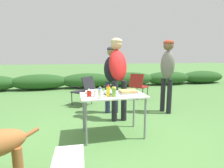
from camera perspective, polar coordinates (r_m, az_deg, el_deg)
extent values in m
plane|color=#4C7A3D|center=(3.25, 0.26, -16.29)|extent=(60.00, 60.00, 0.00)
ellipsoid|color=#234C1E|center=(7.97, -22.51, 0.63)|extent=(2.40, 0.90, 0.64)
ellipsoid|color=#234C1E|center=(7.89, -8.05, 1.15)|extent=(2.40, 0.90, 0.64)
ellipsoid|color=#234C1E|center=(8.31, 5.83, 1.58)|extent=(2.40, 0.90, 0.64)
ellipsoid|color=#234C1E|center=(9.15, 17.77, 1.88)|extent=(2.40, 0.90, 0.64)
ellipsoid|color=#234C1E|center=(10.32, 27.36, 2.06)|extent=(2.40, 0.90, 0.64)
cube|color=silver|center=(3.01, 0.27, -3.66)|extent=(1.10, 0.64, 0.02)
cylinder|color=gray|center=(2.79, -8.49, -12.76)|extent=(0.04, 0.04, 0.71)
cylinder|color=gray|center=(3.02, 10.75, -11.10)|extent=(0.04, 0.04, 0.71)
cylinder|color=gray|center=(3.30, -9.27, -9.32)|extent=(0.04, 0.04, 0.71)
cylinder|color=gray|center=(3.49, 7.15, -8.22)|extent=(0.04, 0.04, 0.71)
cube|color=#9E9EA3|center=(3.12, 5.29, -2.82)|extent=(0.33, 0.27, 0.02)
cube|color=tan|center=(3.11, 5.29, -2.32)|extent=(0.29, 0.23, 0.04)
cylinder|color=white|center=(3.10, -6.45, -2.66)|extent=(0.25, 0.25, 0.05)
ellipsoid|color=#99B2CC|center=(3.02, -0.49, -2.62)|extent=(0.25, 0.25, 0.08)
cylinder|color=white|center=(2.86, -5.22, -2.94)|extent=(0.08, 0.08, 0.12)
cylinder|color=yellow|center=(2.85, -1.25, -2.48)|extent=(0.06, 0.06, 0.16)
cone|color=red|center=(2.83, -1.26, -0.46)|extent=(0.05, 0.05, 0.04)
cylinder|color=olive|center=(2.82, 0.66, -2.82)|extent=(0.07, 0.07, 0.14)
cylinder|color=#D1CC47|center=(2.81, 0.67, -1.20)|extent=(0.06, 0.06, 0.02)
cylinder|color=silver|center=(2.71, -3.96, -3.21)|extent=(0.06, 0.06, 0.15)
cone|color=#194793|center=(2.69, -3.98, -1.20)|extent=(0.05, 0.05, 0.04)
cylinder|color=red|center=(2.87, -7.48, -3.04)|extent=(0.07, 0.07, 0.10)
cone|color=white|center=(2.86, -7.51, -1.75)|extent=(0.06, 0.06, 0.03)
cylinder|color=brown|center=(2.89, -3.97, -2.61)|extent=(0.07, 0.07, 0.13)
cone|color=gold|center=(2.88, -3.99, -0.98)|extent=(0.06, 0.06, 0.04)
cylinder|color=black|center=(3.75, 0.78, -5.67)|extent=(0.12, 0.12, 0.87)
cylinder|color=black|center=(3.81, 3.89, -5.49)|extent=(0.12, 0.12, 0.87)
ellipsoid|color=red|center=(3.79, 1.91, 6.17)|extent=(0.39, 0.53, 0.76)
sphere|color=tan|center=(3.92, 1.46, 12.81)|extent=(0.24, 0.24, 0.24)
ellipsoid|color=tan|center=(3.93, 1.47, 13.78)|extent=(0.25, 0.25, 0.14)
cylinder|color=black|center=(4.60, 16.26, -3.48)|extent=(0.12, 0.12, 0.84)
cylinder|color=black|center=(4.48, 18.19, -3.92)|extent=(0.12, 0.12, 0.84)
ellipsoid|color=slate|center=(4.44, 17.67, 5.95)|extent=(0.37, 0.43, 0.68)
sphere|color=brown|center=(4.44, 17.96, 11.85)|extent=(0.23, 0.23, 0.23)
ellipsoid|color=#993823|center=(4.45, 18.00, 12.68)|extent=(0.24, 0.24, 0.14)
cylinder|color=#232D4C|center=(4.30, -1.47, -4.46)|extent=(0.12, 0.12, 0.77)
cylinder|color=#232D4C|center=(4.34, 1.22, -4.36)|extent=(0.12, 0.12, 0.77)
ellipsoid|color=black|center=(4.21, -0.12, 4.86)|extent=(0.39, 0.29, 0.62)
sphere|color=#936B4C|center=(4.20, -0.12, 10.56)|extent=(0.21, 0.21, 0.21)
ellipsoid|color=#333338|center=(4.20, -0.12, 11.36)|extent=(0.22, 0.22, 0.13)
cylinder|color=#9E5B2D|center=(2.40, -28.01, -21.98)|extent=(0.08, 0.08, 0.39)
cylinder|color=#9E5B2D|center=(2.56, -28.97, -19.95)|extent=(0.08, 0.08, 0.39)
cylinder|color=#9E5B2D|center=(2.39, -25.14, -14.36)|extent=(0.21, 0.14, 0.12)
cube|color=#232328|center=(5.10, -9.88, -2.48)|extent=(0.65, 0.65, 0.03)
cube|color=#232328|center=(4.88, -7.51, -0.20)|extent=(0.44, 0.44, 0.44)
cylinder|color=black|center=(4.87, -9.63, -5.38)|extent=(0.02, 0.02, 0.38)
cylinder|color=black|center=(5.16, -6.68, -4.48)|extent=(0.02, 0.02, 0.38)
cylinder|color=black|center=(5.13, -12.99, -4.72)|extent=(0.02, 0.02, 0.38)
cylinder|color=black|center=(5.41, -10.00, -3.91)|extent=(0.02, 0.02, 0.38)
cylinder|color=black|center=(4.90, -11.73, -0.91)|extent=(0.31, 0.31, 0.02)
cylinder|color=black|center=(5.24, -8.26, -0.18)|extent=(0.31, 0.31, 0.02)
cube|color=maroon|center=(5.93, 9.06, -0.85)|extent=(0.65, 0.65, 0.03)
cube|color=maroon|center=(5.65, 7.91, 1.04)|extent=(0.43, 0.45, 0.44)
cylinder|color=black|center=(5.88, 6.42, -2.81)|extent=(0.02, 0.02, 0.38)
cylinder|color=black|center=(5.71, 9.98, -3.25)|extent=(0.02, 0.02, 0.38)
cylinder|color=black|center=(6.23, 8.14, -2.18)|extent=(0.02, 0.02, 0.38)
cylinder|color=black|center=(6.07, 11.53, -2.57)|extent=(0.02, 0.02, 0.38)
cylinder|color=black|center=(6.00, 7.12, 1.01)|extent=(0.32, 0.30, 0.02)
cylinder|color=black|center=(5.81, 11.16, 0.64)|extent=(0.32, 0.30, 0.02)
cube|color=silver|center=(2.06, -14.01, -22.76)|extent=(0.34, 0.49, 0.06)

